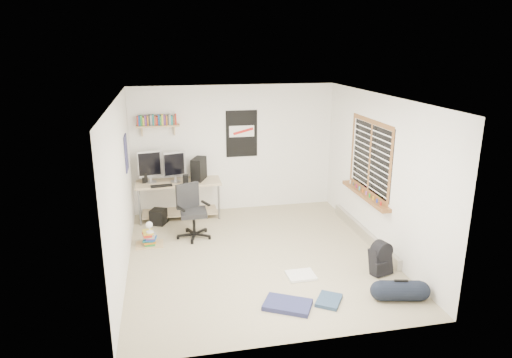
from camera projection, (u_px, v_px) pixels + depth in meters
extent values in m
cube|color=gray|center=(257.00, 256.00, 7.28)|extent=(4.00, 4.50, 0.01)
cube|color=white|center=(258.00, 97.00, 6.56)|extent=(4.00, 4.50, 0.01)
cube|color=silver|center=(234.00, 149.00, 9.03)|extent=(4.00, 0.01, 2.50)
cube|color=silver|center=(121.00, 189.00, 6.53)|extent=(0.01, 4.50, 2.50)
cube|color=silver|center=(380.00, 174.00, 7.31)|extent=(0.01, 4.50, 2.50)
cube|color=#C1B685|center=(179.00, 199.00, 8.83)|extent=(1.72, 1.13, 0.73)
cube|color=#939297|center=(150.00, 170.00, 8.56)|extent=(0.46, 0.19, 0.49)
cube|color=#B4B2B8|center=(175.00, 170.00, 8.59)|extent=(0.43, 0.21, 0.46)
cube|color=black|center=(199.00, 169.00, 8.74)|extent=(0.34, 0.46, 0.43)
cube|color=black|center=(161.00, 186.00, 8.39)|extent=(0.40, 0.17, 0.02)
cube|color=black|center=(145.00, 178.00, 8.58)|extent=(0.10, 0.10, 0.20)
cube|color=black|center=(186.00, 180.00, 8.45)|extent=(0.11, 0.11, 0.20)
cube|color=black|center=(193.00, 211.00, 7.84)|extent=(0.81, 0.81, 0.94)
cube|color=tan|center=(158.00, 126.00, 8.49)|extent=(0.80, 0.22, 0.24)
cube|color=black|center=(242.00, 134.00, 8.95)|extent=(0.62, 0.03, 0.92)
cube|color=navy|center=(126.00, 153.00, 7.59)|extent=(0.02, 0.42, 0.60)
cube|color=brown|center=(369.00, 157.00, 7.52)|extent=(0.10, 1.50, 1.26)
cube|color=#B7B2A8|center=(364.00, 233.00, 7.91)|extent=(0.08, 2.50, 0.18)
cube|color=black|center=(381.00, 261.00, 6.66)|extent=(0.36, 0.31, 0.40)
cylinder|color=black|center=(400.00, 290.00, 5.98)|extent=(0.32, 0.32, 0.53)
cube|color=silver|center=(301.00, 275.00, 6.62)|extent=(0.41, 0.34, 0.04)
cube|color=navy|center=(288.00, 305.00, 5.85)|extent=(0.70, 0.62, 0.06)
cube|color=navy|center=(329.00, 300.00, 5.96)|extent=(0.45, 0.48, 0.05)
cube|color=brown|center=(149.00, 237.00, 7.63)|extent=(0.45, 0.37, 0.29)
cube|color=white|center=(149.00, 224.00, 7.55)|extent=(0.15, 0.22, 0.21)
cube|color=black|center=(158.00, 217.00, 8.52)|extent=(0.34, 0.34, 0.29)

